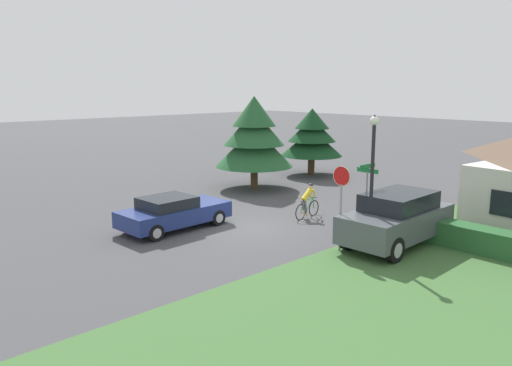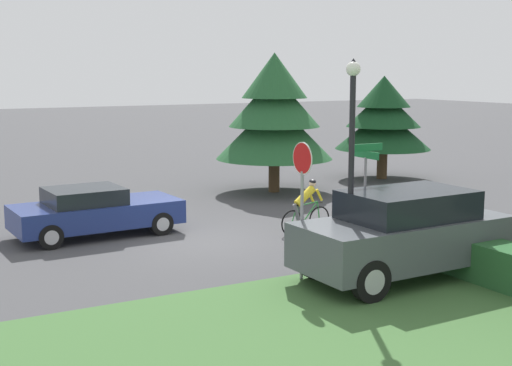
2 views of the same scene
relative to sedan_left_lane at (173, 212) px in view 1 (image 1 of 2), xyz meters
name	(u,v)px [view 1 (image 1 of 2)]	position (x,y,z in m)	size (l,w,h in m)	color
ground_plane	(243,228)	(1.81, 2.05, -0.66)	(140.00, 140.00, 0.00)	#424244
sedan_left_lane	(173,212)	(0.00, 0.00, 0.00)	(2.08, 4.44, 1.32)	navy
cyclist	(307,202)	(2.47, 5.09, 0.04)	(0.44, 1.65, 1.48)	black
parked_suv_right	(397,219)	(7.07, 4.57, 0.30)	(2.12, 4.72, 1.88)	#4C5156
stop_sign	(341,192)	(6.07, 2.65, 1.37)	(0.68, 0.07, 2.91)	gray
street_lamp	(372,167)	(6.75, 3.40, 2.22)	(0.30, 0.30, 4.61)	black
street_name_sign	(367,187)	(5.83, 4.48, 1.25)	(0.90, 0.90, 2.76)	gray
conifer_tall_near	(254,137)	(-3.72, 7.75, 2.18)	(4.21, 4.21, 5.01)	#4C3823
conifer_tall_far	(312,136)	(-4.36, 13.25, 1.81)	(3.86, 3.86, 4.17)	#4C3823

